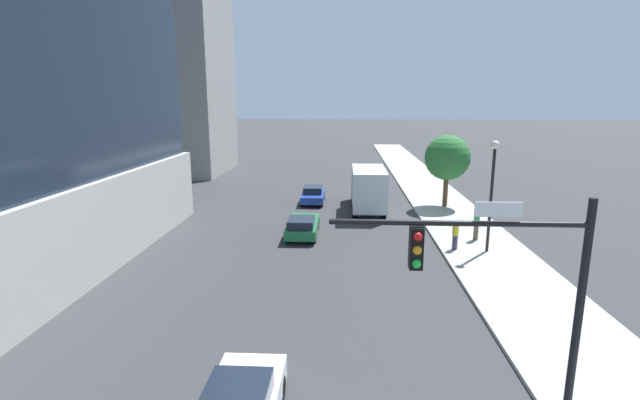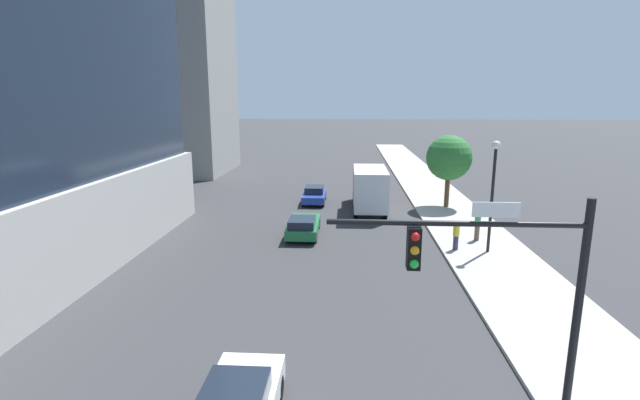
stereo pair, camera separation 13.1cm
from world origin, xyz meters
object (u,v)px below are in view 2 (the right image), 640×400
street_lamp (493,181)px  box_truck (369,187)px  street_tree (449,158)px  car_blue (314,195)px  pedestrian_yellow_shirt (456,235)px  traffic_light_pole (500,272)px  pedestrian_green_shirt (477,225)px  car_green (303,226)px  construction_building (167,19)px

street_lamp → box_truck: 11.64m
street_tree → car_blue: 10.92m
car_blue → pedestrian_yellow_shirt: 14.77m
street_lamp → street_tree: bearing=90.0°
traffic_light_pole → car_blue: (-6.35, 25.86, -3.49)m
car_blue → pedestrian_green_shirt: size_ratio=2.26×
street_lamp → car_blue: street_lamp is taller
street_lamp → car_blue: 16.34m
street_lamp → car_blue: size_ratio=1.50×
car_green → box_truck: box_truck is taller
car_blue → pedestrian_green_shirt: pedestrian_green_shirt is taller
street_tree → car_blue: (-10.34, 1.33, -3.25)m
traffic_light_pole → street_lamp: street_lamp is taller
car_green → traffic_light_pole: bearing=-68.9°
car_blue → pedestrian_green_shirt: (10.30, -10.11, 0.39)m
street_lamp → pedestrian_green_shirt: size_ratio=3.39×
construction_building → box_truck: 32.27m
car_green → pedestrian_green_shirt: bearing=-3.8°
street_tree → car_green: size_ratio=1.21×
traffic_light_pole → pedestrian_green_shirt: (3.95, 15.75, -3.10)m
street_tree → pedestrian_yellow_shirt: street_tree is taller
construction_building → traffic_light_pole: (23.74, -41.84, -12.83)m
car_green → pedestrian_yellow_shirt: (8.65, -2.54, 0.30)m
construction_building → street_lamp: (27.74, -28.16, -12.92)m
street_tree → car_blue: bearing=172.7°
street_tree → pedestrian_yellow_shirt: 11.17m
street_lamp → pedestrian_yellow_shirt: size_ratio=3.73×
pedestrian_green_shirt → traffic_light_pole: bearing=-104.1°
traffic_light_pole → car_blue: traffic_light_pole is taller
construction_building → pedestrian_yellow_shirt: construction_building is taller
street_lamp → car_green: bearing=165.0°
car_blue → box_truck: size_ratio=0.51×
street_lamp → construction_building: bearing=134.6°
street_tree → pedestrian_green_shirt: size_ratio=3.10×
car_green → pedestrian_yellow_shirt: pedestrian_yellow_shirt is taller
pedestrian_green_shirt → pedestrian_yellow_shirt: bearing=-131.6°
construction_building → car_green: construction_building is taller
car_green → street_tree: bearing=38.1°
car_blue → construction_building: bearing=137.4°
street_tree → car_green: (-10.34, -8.09, -3.26)m
construction_building → traffic_light_pole: construction_building is taller
construction_building → street_lamp: size_ratio=6.48×
car_green → street_lamp: bearing=-15.0°
car_green → car_blue: (-0.00, 9.42, 0.01)m
street_tree → car_green: street_tree is taller
box_truck → pedestrian_yellow_shirt: bearing=-65.4°
construction_building → street_lamp: 41.59m
construction_building → pedestrian_yellow_shirt: 41.42m
car_blue → pedestrian_yellow_shirt: (8.65, -11.96, 0.30)m
street_lamp → car_green: 11.24m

